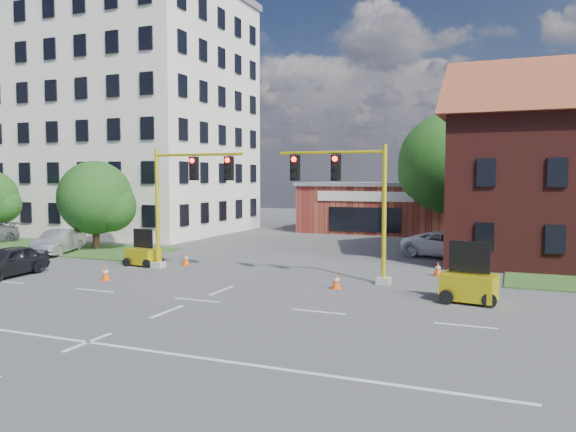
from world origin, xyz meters
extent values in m
plane|color=#48484B|center=(0.00, 0.00, 0.00)|extent=(120.00, 120.00, 0.00)
cube|color=#244B1C|center=(-20.00, 10.00, 0.04)|extent=(22.00, 6.00, 0.08)
cube|color=silver|center=(-20.00, 22.00, 10.00)|extent=(18.00, 15.00, 20.00)
cube|color=maroon|center=(0.00, 30.00, 2.00)|extent=(12.00, 8.00, 4.00)
cube|color=slate|center=(0.00, 30.00, 4.15)|extent=(12.40, 8.40, 0.30)
cube|color=silver|center=(0.00, 25.95, 3.20)|extent=(8.00, 0.10, 0.80)
cube|color=black|center=(0.00, 25.95, 1.30)|extent=(6.00, 0.10, 2.00)
cylinder|color=#3A2715|center=(6.50, 27.00, 2.07)|extent=(0.44, 0.44, 4.13)
sphere|color=#164013|center=(6.50, 27.00, 5.82)|extent=(7.91, 7.91, 7.91)
sphere|color=#164013|center=(8.08, 27.30, 4.88)|extent=(5.54, 5.54, 5.54)
cylinder|color=#3A2715|center=(-14.00, 10.50, 1.22)|extent=(0.44, 0.44, 2.43)
sphere|color=#164013|center=(-14.00, 10.50, 3.43)|extent=(4.78, 4.78, 4.78)
sphere|color=#164013|center=(-13.04, 10.80, 2.88)|extent=(3.35, 3.35, 3.35)
sphere|color=#164013|center=(-23.23, 11.30, 2.78)|extent=(2.71, 2.71, 2.71)
cube|color=#979792|center=(-6.00, 6.00, 0.15)|extent=(0.60, 0.60, 0.30)
cylinder|color=yellow|center=(-6.00, 6.00, 3.10)|extent=(0.20, 0.20, 6.20)
cylinder|color=yellow|center=(-3.50, 6.00, 5.90)|extent=(5.00, 0.14, 0.14)
cube|color=black|center=(-3.75, 6.00, 5.20)|extent=(0.40, 0.32, 1.20)
cube|color=black|center=(-1.75, 6.00, 5.20)|extent=(0.40, 0.32, 1.20)
sphere|color=#FF0C07|center=(-3.75, 5.82, 5.60)|extent=(0.24, 0.24, 0.24)
cube|color=#979792|center=(6.00, 6.00, 0.15)|extent=(0.60, 0.60, 0.30)
cylinder|color=yellow|center=(6.00, 6.00, 3.10)|extent=(0.20, 0.20, 6.20)
cylinder|color=yellow|center=(3.50, 6.00, 5.90)|extent=(5.00, 0.14, 0.14)
cube|color=black|center=(3.75, 6.00, 5.20)|extent=(0.40, 0.32, 1.20)
cube|color=black|center=(1.75, 6.00, 5.20)|extent=(0.40, 0.32, 1.20)
sphere|color=#FF0C07|center=(3.75, 5.82, 5.60)|extent=(0.24, 0.24, 0.24)
cube|color=yellow|center=(-7.18, 6.31, 0.51)|extent=(1.78, 1.30, 0.83)
cube|color=black|center=(-7.18, 6.31, 1.47)|extent=(1.29, 0.27, 1.01)
cube|color=yellow|center=(9.82, 3.59, 0.60)|extent=(2.15, 1.61, 0.98)
cube|color=black|center=(9.82, 3.59, 1.75)|extent=(1.53, 0.38, 1.20)
cube|color=#DE480B|center=(-6.09, 2.00, 0.02)|extent=(0.38, 0.38, 0.04)
cone|color=#DE480B|center=(-6.09, 2.00, 0.35)|extent=(0.40, 0.40, 0.70)
cylinder|color=silver|center=(-6.09, 2.00, 0.42)|extent=(0.27, 0.27, 0.09)
cube|color=#DE480B|center=(-5.11, 7.28, 0.02)|extent=(0.38, 0.38, 0.04)
cone|color=#DE480B|center=(-5.11, 7.28, 0.35)|extent=(0.40, 0.40, 0.70)
cylinder|color=silver|center=(-5.11, 7.28, 0.42)|extent=(0.27, 0.27, 0.09)
cube|color=#DE480B|center=(4.38, 4.08, 0.02)|extent=(0.38, 0.38, 0.04)
cone|color=#DE480B|center=(4.38, 4.08, 0.35)|extent=(0.40, 0.40, 0.70)
cylinder|color=silver|center=(4.38, 4.08, 0.42)|extent=(0.27, 0.27, 0.09)
cube|color=#DE480B|center=(8.00, 8.98, 0.02)|extent=(0.38, 0.38, 0.04)
cone|color=#DE480B|center=(8.00, 8.98, 0.35)|extent=(0.40, 0.40, 0.70)
cylinder|color=silver|center=(8.00, 8.98, 0.42)|extent=(0.27, 0.27, 0.09)
imported|color=white|center=(7.87, 15.51, 0.77)|extent=(6.04, 3.91, 1.55)
imported|color=black|center=(-11.17, 1.07, 0.73)|extent=(2.06, 4.43, 1.47)
imported|color=#929398|center=(-14.93, 8.17, 0.74)|extent=(2.91, 4.78, 1.49)
camera|label=1|loc=(11.37, -18.59, 4.79)|focal=35.00mm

